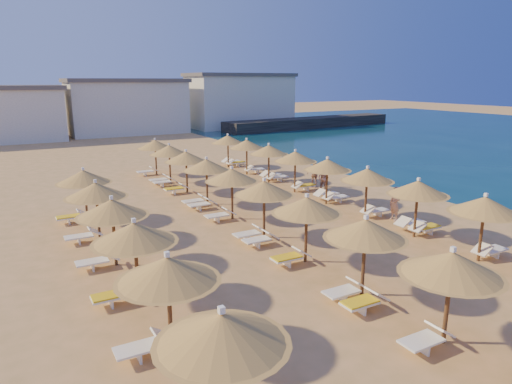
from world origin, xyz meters
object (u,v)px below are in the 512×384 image
beachgoer_c (314,175)px  beachgoer_a (395,204)px  parasol_row_east (367,176)px  parasol_row_west (264,189)px  jetty (311,123)px  beachgoer_b (323,178)px

beachgoer_c → beachgoer_a: beachgoer_a is taller
parasol_row_east → parasol_row_west: bearing=180.0°
jetty → parasol_row_west: size_ratio=0.83×
beachgoer_c → beachgoer_a: 8.22m
jetty → parasol_row_west: bearing=-134.6°
jetty → beachgoer_b: beachgoer_b is taller
jetty → parasol_row_west: 51.17m
parasol_row_east → beachgoer_b: 6.42m
jetty → beachgoer_c: size_ratio=17.43×
beachgoer_a → parasol_row_west: bearing=-95.9°
beachgoer_b → beachgoer_c: beachgoer_c is taller
jetty → beachgoer_a: size_ratio=17.03×
parasol_row_west → beachgoer_c: size_ratio=20.91×
beachgoer_b → beachgoer_c: bearing=151.1°
parasol_row_east → beachgoer_c: (1.97, 7.24, -1.43)m
parasol_row_east → beachgoer_c: parasol_row_east is taller
jetty → beachgoer_a: (-24.35, -41.15, 0.13)m
beachgoer_c → beachgoer_b: bearing=-47.2°
beachgoer_b → parasol_row_west: bearing=-74.1°
parasol_row_west → beachgoer_c: bearing=41.8°
jetty → beachgoer_b: (-23.68, -34.21, 0.09)m
beachgoer_b → beachgoer_c: (0.17, 1.25, 0.02)m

